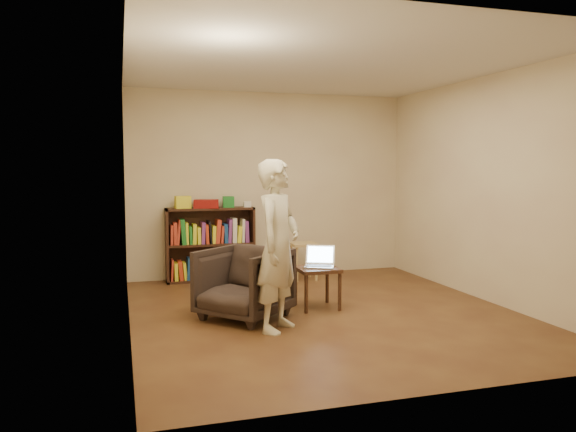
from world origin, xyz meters
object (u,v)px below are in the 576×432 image
object	(u,v)px
armchair	(244,283)
laptop	(320,262)
person	(278,246)
side_table	(317,274)
bookshelf	(210,248)
stool	(304,250)

from	to	relation	value
armchair	laptop	xyz separation A→B (m)	(0.91, 0.25, 0.14)
armchair	person	bearing A→B (deg)	-17.34
side_table	person	world-z (taller)	person
bookshelf	armchair	world-z (taller)	bookshelf
side_table	laptop	size ratio (longest dim) A/B	1.01
side_table	laptop	bearing A→B (deg)	49.13
bookshelf	laptop	size ratio (longest dim) A/B	2.70
side_table	laptop	world-z (taller)	laptop
stool	armchair	world-z (taller)	armchair
bookshelf	person	bearing A→B (deg)	-84.43
bookshelf	armchair	xyz separation A→B (m)	(0.02, -2.06, -0.07)
side_table	stool	bearing A→B (deg)	77.22
laptop	person	distance (m)	1.06
armchair	bookshelf	bearing A→B (deg)	139.11
bookshelf	laptop	world-z (taller)	bookshelf
armchair	side_table	xyz separation A→B (m)	(0.87, 0.19, 0.01)
person	side_table	bearing A→B (deg)	-2.19
person	bookshelf	bearing A→B (deg)	46.11
laptop	bookshelf	bearing A→B (deg)	142.18
bookshelf	laptop	bearing A→B (deg)	-62.62
armchair	laptop	size ratio (longest dim) A/B	1.81
armchair	person	distance (m)	0.71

